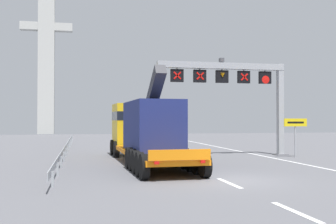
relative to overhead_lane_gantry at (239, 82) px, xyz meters
name	(u,v)px	position (x,y,z in m)	size (l,w,h in m)	color
ground	(231,180)	(-4.69, -10.84, -5.21)	(112.00, 112.00, 0.00)	#5B5B60
lane_markings	(165,155)	(-5.09, 1.32, -5.21)	(0.20, 38.94, 0.01)	silver
edge_line_right	(253,154)	(1.51, 1.16, -5.21)	(0.20, 63.00, 0.01)	silver
overhead_lane_gantry	(239,82)	(0.00, 0.00, 0.00)	(9.49, 0.90, 6.86)	#9EA0A5
heavy_haul_truck_orange	(144,129)	(-7.20, -2.68, -3.23)	(3.44, 14.13, 5.30)	orange
exit_sign_yellow	(295,127)	(3.25, -1.96, -3.20)	(1.66, 0.15, 2.62)	#9EA0A5
guardrail_left	(67,146)	(-11.98, 4.86, -4.65)	(0.13, 35.41, 0.76)	#999EA3
bridge_pylon_distant	(47,45)	(-17.12, 48.29, 10.57)	(9.00, 2.00, 30.79)	#B7B7B2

